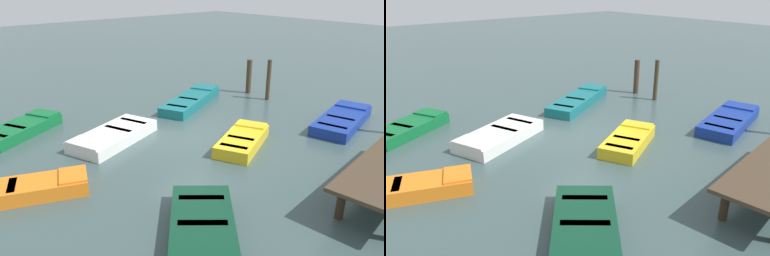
% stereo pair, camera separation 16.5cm
% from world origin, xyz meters
% --- Properties ---
extents(ground_plane, '(80.00, 80.00, 0.00)m').
position_xyz_m(ground_plane, '(0.00, 0.00, 0.00)').
color(ground_plane, '#384C4C').
extents(rowboat_teal, '(4.21, 2.82, 0.46)m').
position_xyz_m(rowboat_teal, '(-2.39, -2.84, 0.22)').
color(rowboat_teal, '#14666B').
rests_on(rowboat_teal, ground_plane).
extents(rowboat_white, '(3.51, 2.50, 0.46)m').
position_xyz_m(rowboat_white, '(2.34, -1.47, 0.22)').
color(rowboat_white, silver).
rests_on(rowboat_white, ground_plane).
extents(rowboat_dark_green, '(3.43, 3.70, 0.46)m').
position_xyz_m(rowboat_dark_green, '(3.66, 4.66, 0.22)').
color(rowboat_dark_green, '#0C3823').
rests_on(rowboat_dark_green, ground_plane).
extents(rowboat_blue, '(3.91, 2.15, 0.46)m').
position_xyz_m(rowboat_blue, '(-5.22, 2.87, 0.22)').
color(rowboat_blue, navy).
rests_on(rowboat_blue, ground_plane).
extents(rowboat_green, '(3.23, 2.48, 0.46)m').
position_xyz_m(rowboat_green, '(4.57, -4.27, 0.22)').
color(rowboat_green, '#0F602D').
rests_on(rowboat_green, ground_plane).
extents(rowboat_orange, '(3.39, 2.16, 0.46)m').
position_xyz_m(rowboat_orange, '(5.88, 0.18, 0.22)').
color(rowboat_orange, orange).
rests_on(rowboat_orange, ground_plane).
extents(rowboat_yellow, '(2.91, 2.18, 0.46)m').
position_xyz_m(rowboat_yellow, '(-0.80, 1.70, 0.22)').
color(rowboat_yellow, gold).
rests_on(rowboat_yellow, ground_plane).
extents(mooring_piling_center, '(0.20, 0.20, 1.89)m').
position_xyz_m(mooring_piling_center, '(-5.59, -1.11, 0.95)').
color(mooring_piling_center, '#423323').
rests_on(mooring_piling_center, ground_plane).
extents(mooring_piling_far_left, '(0.25, 0.25, 1.66)m').
position_xyz_m(mooring_piling_far_left, '(-5.75, -2.44, 0.83)').
color(mooring_piling_far_left, '#423323').
rests_on(mooring_piling_far_left, ground_plane).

